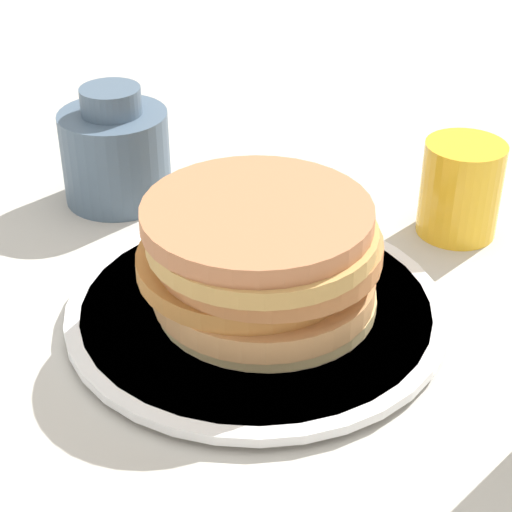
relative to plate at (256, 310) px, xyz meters
The scene contains 5 objects.
ground_plane 0.03m from the plate, 37.08° to the left, with size 4.00×4.00×0.00m, color #BCB7AD.
plate is the anchor object (origin of this frame).
pancake_stack 0.05m from the plate, 103.67° to the left, with size 0.17×0.18×0.08m.
juice_glass 0.22m from the plate, 158.98° to the left, with size 0.07×0.07×0.08m.
cream_jug 0.23m from the plate, 113.34° to the right, with size 0.10×0.10×0.11m.
Camera 1 is at (0.41, 0.26, 0.38)m, focal length 60.00 mm.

